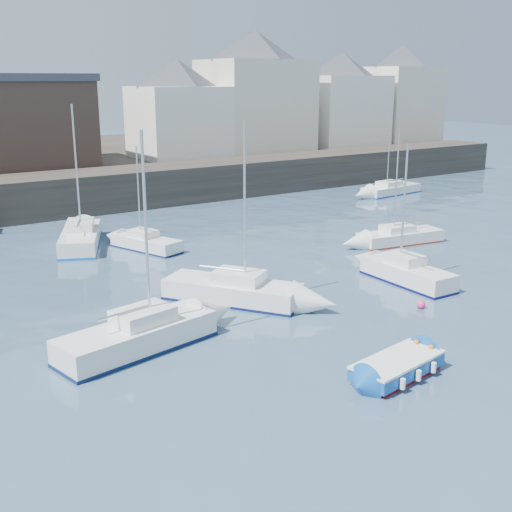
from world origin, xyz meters
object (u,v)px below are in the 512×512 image
sailboat_g (391,189)px  sailboat_c (407,273)px  sailboat_f (146,243)px  sailboat_h (81,237)px  buoy_mid (421,308)px  buoy_near (138,345)px  sailboat_a (138,336)px  blue_dinghy (397,366)px  sailboat_d (400,237)px  sailboat_b (233,290)px  buoy_far (188,281)px

sailboat_g → sailboat_c: bearing=-133.5°
sailboat_f → sailboat_h: size_ratio=0.72×
sailboat_f → buoy_mid: size_ratio=15.57×
buoy_mid → buoy_near: bearing=165.3°
sailboat_c → buoy_mid: size_ratio=17.48×
sailboat_f → buoy_mid: (6.00, -16.41, -0.44)m
sailboat_a → sailboat_f: bearing=64.6°
blue_dinghy → sailboat_d: 19.16m
sailboat_b → buoy_mid: size_ratio=20.87×
sailboat_c → buoy_mid: 3.80m
buoy_near → buoy_mid: buoy_mid is taller
buoy_near → sailboat_b: bearing=21.5°
blue_dinghy → sailboat_a: bearing=132.5°
sailboat_g → sailboat_d: bearing=-133.5°
sailboat_d → buoy_near: bearing=-164.2°
sailboat_a → sailboat_c: (14.71, 0.19, -0.05)m
blue_dinghy → sailboat_b: (-0.61, 9.81, 0.16)m
blue_dinghy → buoy_far: (-0.90, 13.72, -0.38)m
sailboat_b → buoy_far: (-0.29, 3.91, -0.54)m
sailboat_f → sailboat_g: size_ratio=0.80×
sailboat_d → buoy_near: (-20.22, -5.72, -0.43)m
blue_dinghy → sailboat_h: bearing=97.3°
sailboat_d → buoy_far: 14.75m
sailboat_f → sailboat_h: bearing=134.5°
sailboat_a → buoy_near: (0.14, 0.41, -0.58)m
blue_dinghy → sailboat_g: size_ratio=0.50×
buoy_mid → sailboat_c: bearing=53.3°
sailboat_b → sailboat_h: sailboat_h is taller
sailboat_b → sailboat_h: size_ratio=0.97×
sailboat_f → sailboat_b: bearing=-92.9°
buoy_near → buoy_mid: (12.31, -3.24, 0.00)m
sailboat_d → blue_dinghy: bearing=-136.2°
sailboat_h → buoy_far: 10.26m
sailboat_f → sailboat_c: bearing=-58.4°
blue_dinghy → buoy_mid: blue_dinghy is taller
sailboat_c → sailboat_d: sailboat_d is taller
sailboat_c → buoy_far: size_ratio=19.06×
blue_dinghy → buoy_mid: (5.93, 4.30, -0.38)m
sailboat_h → sailboat_b: bearing=-80.1°
buoy_near → buoy_far: buoy_near is taller
sailboat_b → sailboat_f: 10.91m
sailboat_b → buoy_near: 6.23m
sailboat_b → sailboat_h: bearing=99.9°
blue_dinghy → sailboat_b: size_ratio=0.46×
sailboat_c → sailboat_d: 8.20m
sailboat_b → sailboat_c: bearing=-15.8°
sailboat_c → sailboat_g: (18.05, 19.02, -0.09)m
buoy_mid → sailboat_d: bearing=48.6°
sailboat_g → buoy_far: bearing=-155.1°
sailboat_a → sailboat_c: bearing=0.8°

